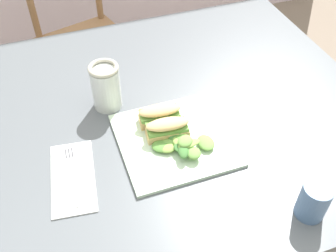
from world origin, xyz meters
TOP-DOWN VIEW (x-y plane):
  - ground_plane at (0.00, 0.00)m, footprint 7.46×7.46m
  - dining_table at (-0.05, 0.03)m, footprint 1.35×1.04m
  - chair_wooden_far at (-0.09, 0.94)m, footprint 0.49×0.49m
  - plate_lunch at (-0.00, -0.09)m, footprint 0.29×0.29m
  - sandwich_half_front at (-0.01, -0.07)m, footprint 0.12×0.07m
  - sandwich_half_back at (-0.02, -0.02)m, footprint 0.12×0.07m
  - salad_mixed_greens at (0.01, -0.13)m, footprint 0.17×0.13m
  - napkin_folded at (-0.28, -0.12)m, footprint 0.13×0.23m
  - fork_on_napkin at (-0.28, -0.10)m, footprint 0.03×0.19m
  - mason_jar_iced_tea at (-0.13, 0.11)m, footprint 0.08×0.08m
  - cup_extra_side at (0.21, -0.40)m, footprint 0.07×0.07m

SIDE VIEW (x-z plane):
  - ground_plane at x=0.00m, z-range 0.00..0.00m
  - chair_wooden_far at x=-0.09m, z-range 0.01..0.88m
  - dining_table at x=-0.05m, z-range 0.26..1.00m
  - napkin_folded at x=-0.28m, z-range 0.74..0.74m
  - plate_lunch at x=0.00m, z-range 0.74..0.75m
  - fork_on_napkin at x=-0.28m, z-range 0.74..0.75m
  - salad_mixed_greens at x=0.01m, z-range 0.75..0.79m
  - sandwich_half_front at x=-0.01m, z-range 0.75..0.81m
  - sandwich_half_back at x=-0.02m, z-range 0.75..0.81m
  - cup_extra_side at x=0.21m, z-range 0.74..0.83m
  - mason_jar_iced_tea at x=-0.13m, z-range 0.73..0.87m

